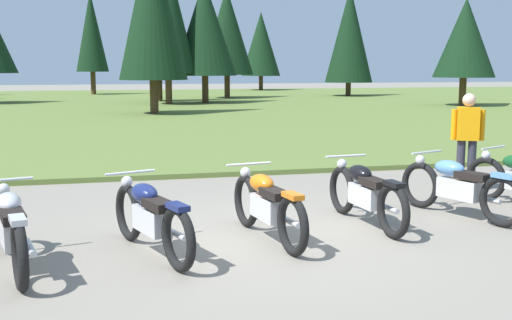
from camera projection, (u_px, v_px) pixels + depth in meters
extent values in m
plane|color=gray|center=(267.00, 239.00, 7.71)|extent=(140.00, 140.00, 0.00)
cube|color=#5B7033|center=(143.00, 106.00, 33.06)|extent=(80.00, 44.00, 0.10)
cylinder|color=#47331E|center=(169.00, 90.00, 33.69)|extent=(0.36, 0.36, 1.73)
cone|color=black|center=(167.00, 13.00, 33.09)|extent=(3.04, 3.04, 6.37)
cylinder|color=#47331E|center=(227.00, 87.00, 40.33)|extent=(0.36, 0.36, 1.61)
cone|color=black|center=(227.00, 31.00, 39.80)|extent=(3.42, 3.42, 5.53)
cylinder|color=#47331E|center=(462.00, 92.00, 32.34)|extent=(0.36, 0.36, 1.57)
cone|color=black|center=(465.00, 38.00, 31.93)|extent=(3.16, 3.16, 4.04)
cylinder|color=#47331E|center=(348.00, 90.00, 43.25)|extent=(0.36, 0.36, 1.04)
cone|color=black|center=(349.00, 35.00, 42.69)|extent=(3.28, 3.28, 6.51)
cylinder|color=#47331E|center=(159.00, 90.00, 36.52)|extent=(0.36, 0.36, 1.51)
cone|color=black|center=(158.00, 15.00, 35.88)|extent=(2.14, 2.14, 7.15)
cylinder|color=#47331E|center=(154.00, 98.00, 26.79)|extent=(0.36, 0.36, 1.56)
cone|color=black|center=(152.00, 4.00, 26.20)|extent=(2.93, 2.93, 6.33)
cylinder|color=#47331E|center=(93.00, 84.00, 45.43)|extent=(0.36, 0.36, 1.76)
cone|color=black|center=(91.00, 31.00, 44.88)|extent=(2.31, 2.31, 5.76)
cylinder|color=#47331E|center=(261.00, 83.00, 53.98)|extent=(0.36, 0.36, 1.33)
cone|color=black|center=(261.00, 44.00, 53.47)|extent=(3.37, 3.37, 5.43)
cylinder|color=#47331E|center=(205.00, 90.00, 34.79)|extent=(0.36, 0.36, 1.63)
cone|color=black|center=(205.00, 27.00, 34.28)|extent=(3.55, 3.55, 5.26)
torus|color=black|center=(6.00, 222.00, 7.11)|extent=(0.26, 0.70, 0.70)
torus|color=black|center=(20.00, 255.00, 5.87)|extent=(0.26, 0.70, 0.70)
cube|color=silver|center=(12.00, 232.00, 6.48)|extent=(0.34, 0.67, 0.28)
ellipsoid|color=#B7B7BC|center=(8.00, 203.00, 6.60)|extent=(0.36, 0.53, 0.22)
cube|color=black|center=(13.00, 216.00, 6.26)|extent=(0.32, 0.52, 0.10)
cube|color=#B7B7BC|center=(18.00, 220.00, 5.82)|extent=(0.21, 0.34, 0.06)
cylinder|color=silver|center=(4.00, 180.00, 6.94)|extent=(0.61, 0.17, 0.03)
sphere|color=silver|center=(4.00, 189.00, 7.07)|extent=(0.14, 0.14, 0.14)
cylinder|color=silver|center=(30.00, 247.00, 6.29)|extent=(0.19, 0.55, 0.07)
torus|color=black|center=(129.00, 212.00, 7.59)|extent=(0.32, 0.69, 0.70)
torus|color=black|center=(178.00, 239.00, 6.42)|extent=(0.32, 0.69, 0.70)
cube|color=silver|center=(151.00, 220.00, 7.00)|extent=(0.40, 0.67, 0.28)
ellipsoid|color=navy|center=(144.00, 193.00, 7.11)|extent=(0.40, 0.54, 0.22)
cube|color=black|center=(159.00, 205.00, 6.78)|extent=(0.37, 0.53, 0.10)
cube|color=navy|center=(178.00, 207.00, 6.37)|extent=(0.24, 0.35, 0.06)
cylinder|color=silver|center=(130.00, 172.00, 7.43)|extent=(0.60, 0.23, 0.03)
sphere|color=silver|center=(127.00, 182.00, 7.55)|extent=(0.14, 0.14, 0.14)
cylinder|color=silver|center=(174.00, 233.00, 6.84)|extent=(0.25, 0.54, 0.07)
torus|color=black|center=(246.00, 201.00, 8.24)|extent=(0.21, 0.71, 0.70)
torus|color=black|center=(293.00, 225.00, 6.97)|extent=(0.21, 0.71, 0.70)
cube|color=silver|center=(267.00, 208.00, 7.60)|extent=(0.30, 0.66, 0.28)
ellipsoid|color=orange|center=(262.00, 183.00, 7.72)|extent=(0.33, 0.52, 0.22)
cube|color=black|center=(275.00, 194.00, 7.37)|extent=(0.29, 0.51, 0.10)
cube|color=orange|center=(293.00, 196.00, 6.92)|extent=(0.19, 0.34, 0.06)
cylinder|color=silver|center=(249.00, 164.00, 8.08)|extent=(0.62, 0.13, 0.03)
sphere|color=silver|center=(245.00, 172.00, 8.21)|extent=(0.14, 0.14, 0.14)
cylinder|color=silver|center=(288.00, 220.00, 7.39)|extent=(0.16, 0.55, 0.07)
torus|color=black|center=(342.00, 190.00, 8.97)|extent=(0.16, 0.71, 0.70)
torus|color=black|center=(393.00, 211.00, 7.66)|extent=(0.16, 0.71, 0.70)
cube|color=silver|center=(366.00, 196.00, 8.31)|extent=(0.26, 0.66, 0.28)
ellipsoid|color=black|center=(360.00, 173.00, 8.44)|extent=(0.30, 0.50, 0.22)
cube|color=black|center=(374.00, 183.00, 8.07)|extent=(0.26, 0.50, 0.10)
cube|color=black|center=(394.00, 184.00, 7.61)|extent=(0.17, 0.33, 0.06)
cylinder|color=silver|center=(346.00, 156.00, 8.81)|extent=(0.62, 0.09, 0.03)
sphere|color=silver|center=(342.00, 164.00, 8.94)|extent=(0.14, 0.14, 0.14)
cylinder|color=silver|center=(386.00, 207.00, 8.09)|extent=(0.12, 0.55, 0.07)
torus|color=black|center=(420.00, 185.00, 9.36)|extent=(0.34, 0.69, 0.70)
torus|color=black|center=(502.00, 201.00, 8.21)|extent=(0.34, 0.69, 0.70)
cube|color=silver|center=(459.00, 189.00, 8.78)|extent=(0.41, 0.67, 0.28)
ellipsoid|color=#598CC6|center=(449.00, 168.00, 8.88)|extent=(0.41, 0.54, 0.22)
cube|color=black|center=(473.00, 176.00, 8.56)|extent=(0.38, 0.53, 0.10)
cube|color=#598CC6|center=(504.00, 176.00, 8.16)|extent=(0.24, 0.35, 0.06)
cylinder|color=silver|center=(427.00, 152.00, 9.20)|extent=(0.59, 0.25, 0.03)
sphere|color=silver|center=(420.00, 160.00, 9.32)|extent=(0.14, 0.14, 0.14)
cylinder|color=silver|center=(483.00, 199.00, 8.62)|extent=(0.26, 0.54, 0.07)
torus|color=black|center=(486.00, 179.00, 9.87)|extent=(0.38, 0.68, 0.70)
cylinder|color=silver|center=(493.00, 148.00, 9.71)|extent=(0.58, 0.28, 0.03)
sphere|color=silver|center=(486.00, 155.00, 9.82)|extent=(0.14, 0.14, 0.14)
cylinder|color=#2D2D38|center=(460.00, 165.00, 10.62)|extent=(0.14, 0.14, 0.88)
cylinder|color=#2D2D38|center=(471.00, 166.00, 10.58)|extent=(0.14, 0.14, 0.88)
cube|color=orange|center=(468.00, 124.00, 10.49)|extent=(0.42, 0.36, 0.56)
sphere|color=beige|center=(469.00, 100.00, 10.43)|extent=(0.22, 0.22, 0.22)
cylinder|color=orange|center=(454.00, 125.00, 10.54)|extent=(0.09, 0.09, 0.52)
cylinder|color=orange|center=(482.00, 125.00, 10.45)|extent=(0.09, 0.09, 0.52)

